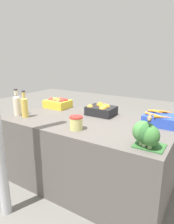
{
  "coord_description": "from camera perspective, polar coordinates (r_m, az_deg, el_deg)",
  "views": [
    {
      "loc": [
        1.04,
        -1.66,
        1.39
      ],
      "look_at": [
        0.0,
        0.0,
        0.85
      ],
      "focal_mm": 32.0,
      "sensor_mm": 36.0,
      "label": 1
    }
  ],
  "objects": [
    {
      "name": "juice_bottle_golden",
      "position": [
        2.27,
        -17.41,
        1.59
      ],
      "size": [
        0.07,
        0.07,
        0.3
      ],
      "color": "gold",
      "rests_on": "market_table"
    },
    {
      "name": "market_table",
      "position": [
        2.2,
        0.0,
        -11.94
      ],
      "size": [
        1.7,
        0.87,
        0.75
      ],
      "primitive_type": "cube",
      "color": "#56514C",
      "rests_on": "ground_plane"
    },
    {
      "name": "juice_bottle_cloudy",
      "position": [
        2.36,
        -19.38,
        2.01
      ],
      "size": [
        0.08,
        0.08,
        0.3
      ],
      "color": "beige",
      "rests_on": "market_table"
    },
    {
      "name": "sparrow_bird",
      "position": [
        1.49,
        17.49,
        -1.61
      ],
      "size": [
        0.05,
        0.14,
        0.05
      ],
      "rotation": [
        0.0,
        0.0,
        1.75
      ],
      "color": "#4C3D2D",
      "rests_on": "broccoli_pile"
    },
    {
      "name": "carrot_crate",
      "position": [
        2.07,
        20.18,
        -2.0
      ],
      "size": [
        0.31,
        0.26,
        0.13
      ],
      "color": "#2847B7",
      "rests_on": "market_table"
    },
    {
      "name": "broccoli_pile",
      "position": [
        1.52,
        16.55,
        -5.97
      ],
      "size": [
        0.24,
        0.2,
        0.2
      ],
      "color": "#2D602D",
      "rests_on": "market_table"
    },
    {
      "name": "ground_plane",
      "position": [
        2.4,
        0.0,
        -19.86
      ],
      "size": [
        10.0,
        10.0,
        0.0
      ],
      "primitive_type": "plane",
      "color": "#605E59"
    },
    {
      "name": "pickle_jar",
      "position": [
        1.82,
        -3.13,
        -3.11
      ],
      "size": [
        0.12,
        0.12,
        0.12
      ],
      "color": "#D1CC75",
      "rests_on": "market_table"
    },
    {
      "name": "apple_crate",
      "position": [
        2.62,
        -8.26,
        2.55
      ],
      "size": [
        0.31,
        0.24,
        0.13
      ],
      "color": "gold",
      "rests_on": "market_table"
    },
    {
      "name": "orange_crate",
      "position": [
        2.27,
        4.17,
        0.69
      ],
      "size": [
        0.31,
        0.24,
        0.14
      ],
      "color": "black",
      "rests_on": "market_table"
    }
  ]
}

